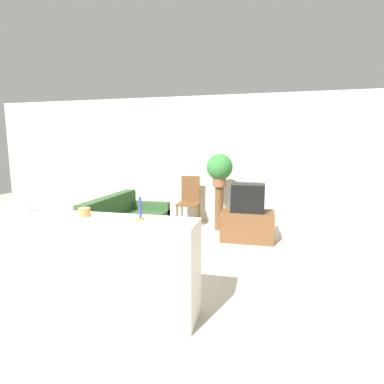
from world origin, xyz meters
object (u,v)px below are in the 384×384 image
couch (127,227)px  decorative_bowl (20,206)px  wooden_chair (189,199)px  television (248,197)px  potted_plant (220,168)px

couch → decorative_bowl: 2.15m
wooden_chair → decorative_bowl: size_ratio=5.53×
television → decorative_bowl: size_ratio=3.08×
television → potted_plant: potted_plant is taller
wooden_chair → potted_plant: bearing=-21.4°
potted_plant → decorative_bowl: 3.61m
potted_plant → decorative_bowl: bearing=-116.4°
couch → television: size_ratio=3.01×
decorative_bowl → television: bearing=50.5°
television → decorative_bowl: decorative_bowl is taller
couch → television: 2.13m
television → wooden_chair: wooden_chair is taller
couch → decorative_bowl: size_ratio=9.26×
wooden_chair → potted_plant: 0.98m
television → decorative_bowl: 3.44m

